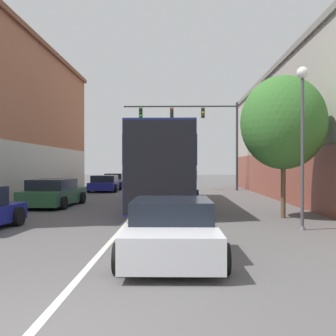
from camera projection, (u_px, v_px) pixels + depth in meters
name	position (u px, v px, depth m)	size (l,w,h in m)	color
lane_center_line	(143.00, 205.00, 19.76)	(0.14, 42.95, 0.01)	silver
building_right_storefront	(328.00, 130.00, 23.13)	(6.61, 29.71, 7.89)	#9E998E
bus	(165.00, 165.00, 19.59)	(2.92, 12.58, 3.60)	navy
hatchback_foreground	(172.00, 230.00, 8.36)	(2.13, 3.90, 1.24)	silver
parked_car_left_near	(54.00, 193.00, 18.91)	(2.33, 4.63, 1.32)	#285633
parked_car_left_mid	(105.00, 184.00, 30.07)	(2.24, 4.65, 1.23)	navy
parked_car_left_far	(114.00, 181.00, 35.78)	(2.05, 3.90, 1.25)	slate
traffic_signal_gantry	(200.00, 125.00, 31.10)	(9.07, 0.36, 6.97)	#333338
street_lamp	(302.00, 128.00, 11.97)	(0.36, 0.36, 4.99)	#47474C
street_tree_near	(283.00, 123.00, 14.73)	(3.20, 2.88, 5.35)	brown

